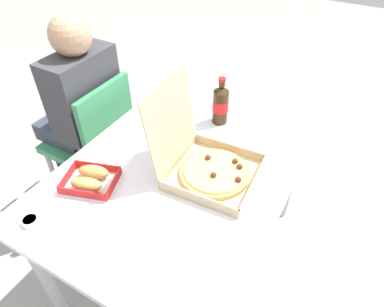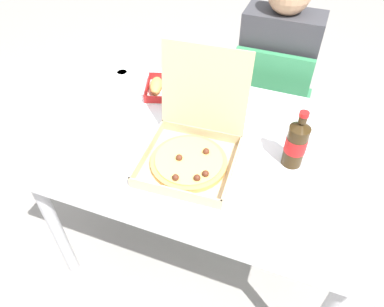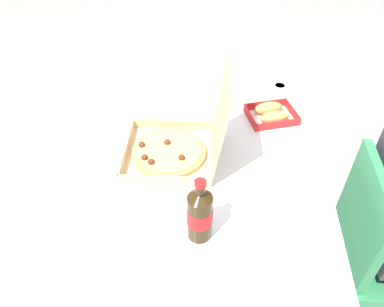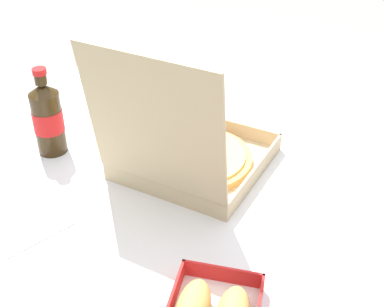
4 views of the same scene
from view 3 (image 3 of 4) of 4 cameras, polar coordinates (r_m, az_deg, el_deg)
name	(u,v)px [view 3 (image 3 of 4)]	position (r m, az deg, el deg)	size (l,w,h in m)	color
ground_plane	(203,268)	(1.89, 1.72, -17.30)	(10.00, 10.00, 0.00)	gray
dining_table	(206,177)	(1.38, 2.24, -3.68)	(1.24, 0.84, 0.71)	white
chair	(384,247)	(1.54, 27.54, -12.76)	(0.40, 0.40, 0.83)	#338451
pizza_box_open	(178,145)	(1.32, -2.22, 1.28)	(0.34, 0.38, 0.36)	tan
bread_side_box	(271,114)	(1.55, 12.19, 6.04)	(0.20, 0.23, 0.06)	white
cola_bottle	(201,214)	(1.04, 1.34, -9.31)	(0.07, 0.07, 0.22)	#33230F
paper_menu	(273,209)	(1.20, 12.38, -8.44)	(0.21, 0.15, 0.00)	white
dipping_sauce_cup	(280,87)	(1.76, 13.41, 10.00)	(0.06, 0.06, 0.02)	white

